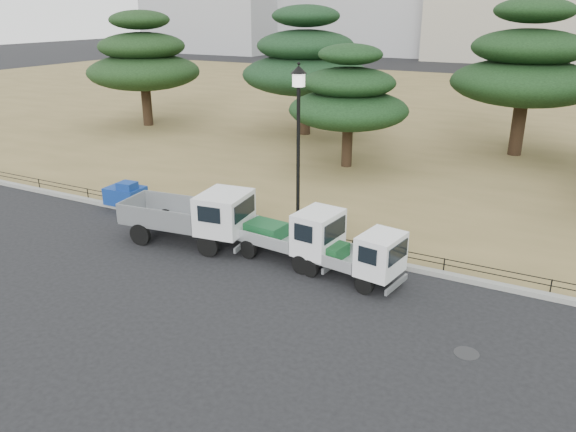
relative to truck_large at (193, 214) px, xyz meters
The scene contains 14 objects.
ground 3.61m from the truck_large, 20.20° to the right, with size 220.00×220.00×0.00m, color black.
lawn 29.60m from the truck_large, 83.72° to the left, with size 120.00×56.00×0.15m, color olive.
curb 3.67m from the truck_large, 23.55° to the left, with size 120.00×0.25×0.16m, color gray.
truck_large is the anchor object (origin of this frame).
truck_kei_front 3.76m from the truck_large, ahead, with size 3.63×1.84×1.85m.
truck_kei_rear 5.99m from the truck_large, ahead, with size 3.33×1.79×1.66m.
street_lamp 4.68m from the truck_large, 28.59° to the left, with size 0.52×0.52×5.87m.
pipe_fence 3.65m from the truck_large, 25.75° to the left, with size 38.00×0.04×0.40m.
tarp_pile 5.12m from the truck_large, 159.97° to the left, with size 1.53×1.16×0.98m.
manhole 10.08m from the truck_large, 13.79° to the right, with size 0.60×0.60×0.01m, color #2D2D30.
pine_west_far 21.47m from the truck_large, 135.37° to the left, with size 7.38×7.38×7.45m.
pine_west_near 18.22m from the truck_large, 104.05° to the left, with size 7.76×7.76×7.76m.
pine_center_left 11.70m from the truck_large, 85.11° to the left, with size 5.88×5.88×5.98m.
pine_center_right 20.05m from the truck_large, 65.44° to the left, with size 7.61×7.61×8.07m.
Camera 1 is at (8.07, -13.19, 7.69)m, focal length 35.00 mm.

